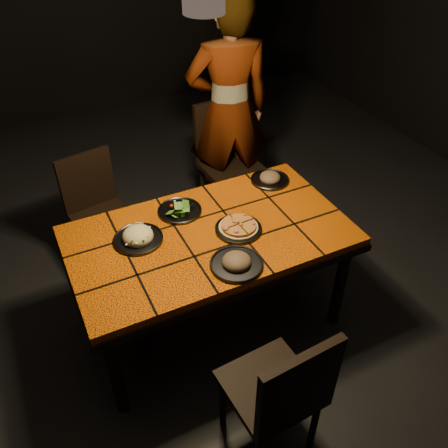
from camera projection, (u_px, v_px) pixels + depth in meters
name	position (u px, v px, depth m)	size (l,w,h in m)	color
room_shell	(206.00, 111.00, 2.25)	(6.04, 7.04, 3.08)	black
dining_table	(210.00, 243.00, 2.77)	(1.62, 0.92, 0.75)	#E25B07
chair_near	(282.00, 391.00, 2.18)	(0.44, 0.44, 0.92)	black
chair_far_left	(96.00, 205.00, 3.36)	(0.45, 0.45, 0.86)	black
chair_far_right	(226.00, 154.00, 3.79)	(0.47, 0.47, 0.97)	black
diner	(229.00, 111.00, 3.62)	(0.66, 0.43, 1.80)	brown
plate_pizza	(238.00, 228.00, 2.73)	(0.27, 0.27, 0.04)	#37373C
plate_pasta	(138.00, 237.00, 2.65)	(0.28, 0.28, 0.09)	#37373C
plate_salad	(180.00, 208.00, 2.86)	(0.27, 0.27, 0.07)	#37373C
plate_mushroom_a	(237.00, 262.00, 2.49)	(0.29, 0.29, 0.09)	#37373C
plate_mushroom_b	(270.00, 178.00, 3.12)	(0.25, 0.25, 0.08)	#37373C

